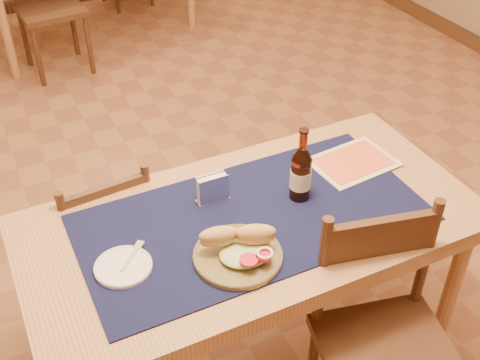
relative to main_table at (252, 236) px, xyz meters
name	(u,v)px	position (x,y,z in m)	size (l,w,h in m)	color
main_table	(252,236)	(0.00, 0.00, 0.00)	(1.60, 0.80, 0.75)	#AB8350
placemat	(253,218)	(0.00, 0.00, 0.09)	(1.20, 0.60, 0.01)	#0E1134
baseboard	(181,229)	(0.00, 0.80, -0.62)	(6.00, 7.00, 0.10)	#4C2F1B
chair_main_far	(104,237)	(-0.44, 0.49, -0.24)	(0.41, 0.41, 0.82)	#4C2F1B
chair_main_near	(385,341)	(0.25, -0.48, -0.18)	(0.52, 0.52, 0.94)	#4C2F1B
chair_back_near	(48,4)	(-0.14, 2.99, -0.17)	(0.47, 0.47, 0.95)	#4C2F1B
sandwich_plate	(240,250)	(-0.13, -0.16, 0.12)	(0.29, 0.29, 0.11)	olive
side_plate	(123,266)	(-0.48, -0.04, 0.10)	(0.18, 0.18, 0.02)	silver
fork	(134,253)	(-0.43, -0.01, 0.10)	(0.11, 0.12, 0.00)	#83B965
beer_bottle	(301,173)	(0.20, 0.03, 0.19)	(0.08, 0.08, 0.29)	#4B1B0D
napkin_holder	(212,189)	(-0.09, 0.15, 0.14)	(0.12, 0.04, 0.11)	silver
menu_card	(353,162)	(0.50, 0.12, 0.09)	(0.34, 0.26, 0.01)	beige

